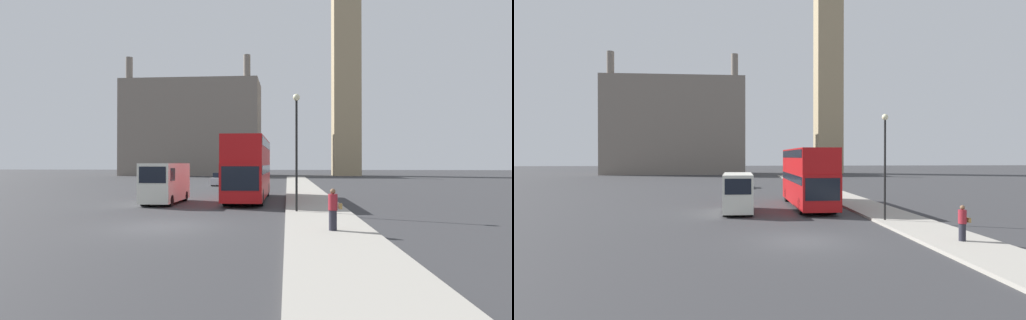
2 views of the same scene
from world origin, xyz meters
The scene contains 9 objects.
ground_plane centered at (0.00, 0.00, 0.00)m, with size 300.00×300.00×0.00m, color #333335.
sidewalk_strip centered at (6.68, 0.00, 0.07)m, with size 3.35×120.00×0.15m.
clock_tower centered at (17.78, 71.36, 37.11)m, with size 6.14×6.31×72.50m.
building_block_distant centered at (-16.04, 71.84, 10.45)m, with size 29.89×12.16×25.42m.
red_double_decker_bus centered at (2.38, 11.95, 2.44)m, with size 2.54×10.70×4.38m.
white_van centered at (-2.86, 9.28, 1.41)m, with size 1.95×5.19×2.64m.
pedestrian centered at (6.79, -1.29, 0.92)m, with size 0.50×0.34×1.55m.
street_lamp centered at (5.57, 4.58, 4.12)m, with size 0.36×0.36×6.11m.
parked_sedan centered at (-2.84, 31.16, 0.69)m, with size 1.86×4.47×1.53m.
Camera 1 is at (5.10, -16.24, 2.62)m, focal length 28.00 mm.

